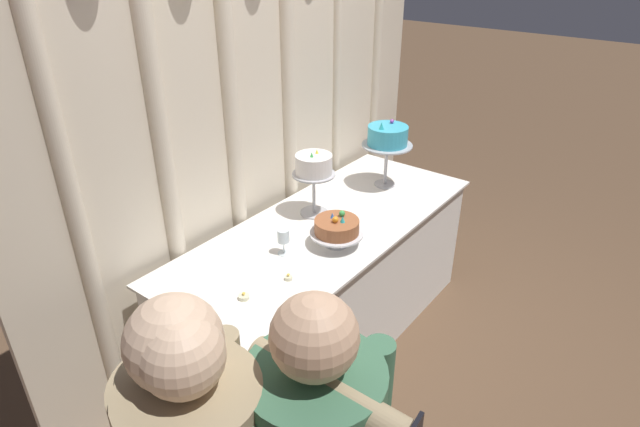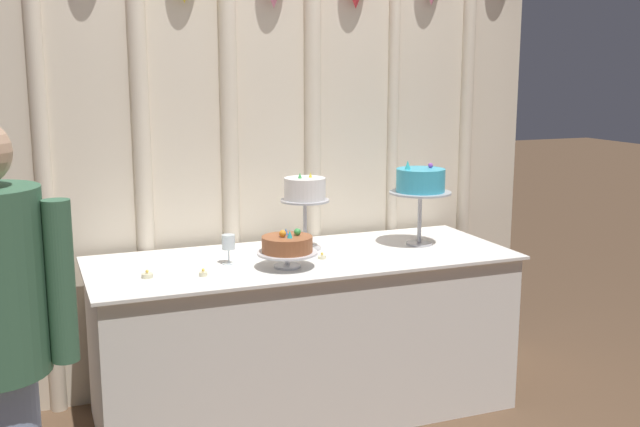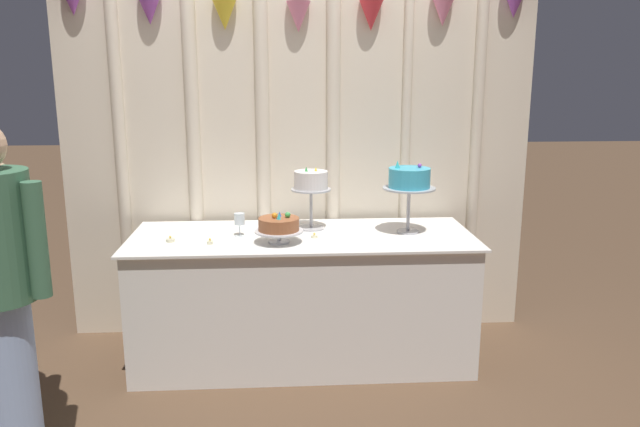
# 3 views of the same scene
# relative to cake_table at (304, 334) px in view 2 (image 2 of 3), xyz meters

# --- Properties ---
(ground_plane) EXTENTS (24.00, 24.00, 0.00)m
(ground_plane) POSITION_rel_cake_table_xyz_m (0.00, -0.10, -0.40)
(ground_plane) COLOR brown
(draped_curtain) EXTENTS (3.08, 0.16, 2.56)m
(draped_curtain) POSITION_rel_cake_table_xyz_m (-0.02, 0.47, 0.94)
(draped_curtain) COLOR beige
(draped_curtain) RESTS_ON ground_plane
(cake_table) EXTENTS (2.07, 0.80, 0.80)m
(cake_table) POSITION_rel_cake_table_xyz_m (0.00, 0.00, 0.00)
(cake_table) COLOR white
(cake_table) RESTS_ON ground_plane
(cake_display_leftmost) EXTENTS (0.28, 0.28, 0.18)m
(cake_display_leftmost) POSITION_rel_cake_table_xyz_m (-0.14, -0.16, 0.50)
(cake_display_leftmost) COLOR silver
(cake_display_leftmost) RESTS_ON cake_table
(cake_display_center) EXTENTS (0.25, 0.25, 0.40)m
(cake_display_center) POSITION_rel_cake_table_xyz_m (0.06, 0.14, 0.68)
(cake_display_center) COLOR #B2B2B7
(cake_display_center) RESTS_ON cake_table
(cake_display_rightmost) EXTENTS (0.32, 0.32, 0.44)m
(cake_display_rightmost) POSITION_rel_cake_table_xyz_m (0.65, 0.02, 0.72)
(cake_display_rightmost) COLOR #B2B2B7
(cake_display_rightmost) RESTS_ON cake_table
(wine_glass) EXTENTS (0.06, 0.06, 0.14)m
(wine_glass) POSITION_rel_cake_table_xyz_m (-0.37, -0.00, 0.50)
(wine_glass) COLOR silver
(wine_glass) RESTS_ON cake_table
(tealight_far_left) EXTENTS (0.05, 0.05, 0.04)m
(tealight_far_left) POSITION_rel_cake_table_xyz_m (-0.77, -0.11, 0.41)
(tealight_far_left) COLOR beige
(tealight_far_left) RESTS_ON cake_table
(tealight_near_left) EXTENTS (0.04, 0.04, 0.04)m
(tealight_near_left) POSITION_rel_cake_table_xyz_m (-0.53, -0.17, 0.41)
(tealight_near_left) COLOR beige
(tealight_near_left) RESTS_ON cake_table
(tealight_near_right) EXTENTS (0.04, 0.04, 0.03)m
(tealight_near_right) POSITION_rel_cake_table_xyz_m (0.07, -0.07, 0.41)
(tealight_near_right) COLOR beige
(tealight_near_right) RESTS_ON cake_table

